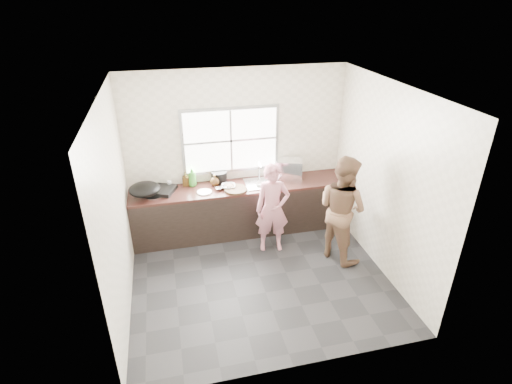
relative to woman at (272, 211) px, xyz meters
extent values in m
cube|color=#252528|center=(-0.36, -0.67, -0.68)|extent=(3.60, 3.20, 0.01)
cube|color=silver|center=(-0.36, -0.67, 2.03)|extent=(3.60, 3.20, 0.01)
cube|color=silver|center=(-0.36, 0.94, 0.68)|extent=(3.60, 0.01, 2.70)
cube|color=silver|center=(-2.17, -0.67, 0.68)|extent=(0.01, 3.20, 2.70)
cube|color=beige|center=(1.44, -0.67, 0.68)|extent=(0.01, 3.20, 2.70)
cube|color=beige|center=(-0.36, -2.27, 0.68)|extent=(3.60, 0.01, 2.70)
cube|color=black|center=(-0.36, 0.62, -0.26)|extent=(3.60, 0.62, 0.82)
cube|color=#331915|center=(-0.36, 0.62, 0.17)|extent=(3.60, 0.64, 0.04)
cube|color=silver|center=(-0.01, 0.62, 0.19)|extent=(0.55, 0.45, 0.02)
cylinder|color=silver|center=(-0.01, 0.82, 0.34)|extent=(0.02, 0.02, 0.30)
cube|color=#9EA0A5|center=(-0.46, 0.92, 0.88)|extent=(1.60, 0.05, 1.10)
cube|color=white|center=(-0.46, 0.90, 0.88)|extent=(1.50, 0.01, 1.00)
imported|color=#CC7A8A|center=(0.00, 0.00, 0.00)|extent=(0.53, 0.39, 1.35)
imported|color=brown|center=(0.96, -0.41, 0.15)|extent=(0.91, 0.99, 1.66)
cylinder|color=#312213|center=(-0.48, 0.47, 0.20)|extent=(0.42, 0.42, 0.04)
cube|color=silver|center=(-0.69, 0.56, 0.23)|extent=(0.23, 0.15, 0.01)
imported|color=silver|center=(-0.58, 0.59, 0.21)|extent=(0.25, 0.25, 0.06)
imported|color=silver|center=(0.48, 0.70, 0.21)|extent=(0.19, 0.19, 0.06)
imported|color=white|center=(-0.05, 0.55, 0.22)|extent=(0.22, 0.22, 0.06)
cylinder|color=black|center=(-0.69, 0.85, 0.28)|extent=(0.27, 0.27, 0.18)
cylinder|color=white|center=(-0.98, 0.52, 0.19)|extent=(0.30, 0.30, 0.02)
imported|color=green|center=(-1.13, 0.81, 0.35)|extent=(0.14, 0.14, 0.34)
imported|color=#483212|center=(-1.24, 0.85, 0.29)|extent=(0.10, 0.10, 0.20)
imported|color=#462C11|center=(-0.78, 0.74, 0.27)|extent=(0.14, 0.14, 0.18)
cylinder|color=silver|center=(-1.50, 0.85, 0.24)|extent=(0.08, 0.08, 0.10)
cube|color=black|center=(-1.64, 0.70, 0.21)|extent=(0.52, 0.52, 0.06)
ellipsoid|color=black|center=(-1.88, 0.54, 0.34)|extent=(0.63, 0.63, 0.18)
cube|color=silver|center=(0.48, 0.74, 0.35)|extent=(0.52, 0.43, 0.33)
cylinder|color=#B6B8BE|center=(-1.76, 0.58, 0.19)|extent=(0.35, 0.35, 0.01)
cylinder|color=silver|center=(-1.53, 0.80, 0.19)|extent=(0.28, 0.28, 0.01)
camera|label=1|loc=(-1.47, -5.15, 3.06)|focal=28.00mm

